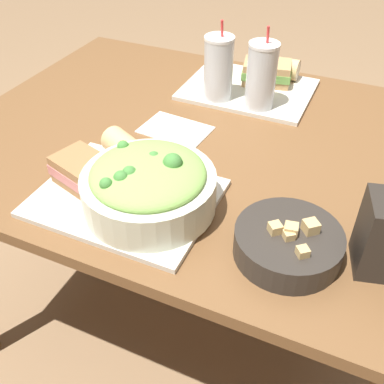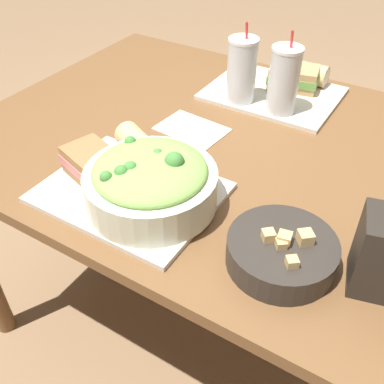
% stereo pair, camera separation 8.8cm
% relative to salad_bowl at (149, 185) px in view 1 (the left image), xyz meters
% --- Properties ---
extents(ground_plane, '(12.00, 12.00, 0.00)m').
position_rel_salad_bowl_xyz_m(ground_plane, '(-0.03, 0.30, -0.80)').
color(ground_plane, '#846647').
extents(dining_table, '(1.22, 0.97, 0.73)m').
position_rel_salad_bowl_xyz_m(dining_table, '(-0.03, 0.30, -0.16)').
color(dining_table, brown).
rests_on(dining_table, ground_plane).
extents(tray_near, '(0.37, 0.29, 0.01)m').
position_rel_salad_bowl_xyz_m(tray_near, '(-0.06, 0.01, -0.06)').
color(tray_near, beige).
rests_on(tray_near, dining_table).
extents(tray_far, '(0.37, 0.29, 0.01)m').
position_rel_salad_bowl_xyz_m(tray_far, '(0.01, 0.59, -0.06)').
color(tray_far, beige).
rests_on(tray_far, dining_table).
extents(salad_bowl, '(0.27, 0.27, 0.12)m').
position_rel_salad_bowl_xyz_m(salad_bowl, '(0.00, 0.00, 0.00)').
color(salad_bowl, beige).
rests_on(salad_bowl, tray_near).
extents(soup_bowl, '(0.20, 0.20, 0.08)m').
position_rel_salad_bowl_xyz_m(soup_bowl, '(0.29, -0.01, -0.04)').
color(soup_bowl, '#2D2823').
rests_on(soup_bowl, dining_table).
extents(sandwich_near, '(0.17, 0.13, 0.06)m').
position_rel_salad_bowl_xyz_m(sandwich_near, '(-0.16, 0.00, -0.02)').
color(sandwich_near, olive).
rests_on(sandwich_near, tray_near).
extents(baguette_near, '(0.17, 0.13, 0.06)m').
position_rel_salad_bowl_xyz_m(baguette_near, '(-0.11, 0.11, -0.02)').
color(baguette_near, tan).
rests_on(baguette_near, tray_near).
extents(sandwich_far, '(0.16, 0.13, 0.06)m').
position_rel_salad_bowl_xyz_m(sandwich_far, '(0.05, 0.65, -0.02)').
color(sandwich_far, tan).
rests_on(sandwich_far, tray_far).
extents(baguette_far, '(0.14, 0.06, 0.06)m').
position_rel_salad_bowl_xyz_m(baguette_far, '(0.06, 0.70, -0.02)').
color(baguette_far, tan).
rests_on(baguette_far, tray_far).
extents(drink_cup_dark, '(0.08, 0.08, 0.22)m').
position_rel_salad_bowl_xyz_m(drink_cup_dark, '(-0.05, 0.50, 0.03)').
color(drink_cup_dark, silver).
rests_on(drink_cup_dark, tray_far).
extents(drink_cup_red, '(0.08, 0.08, 0.22)m').
position_rel_salad_bowl_xyz_m(drink_cup_red, '(0.07, 0.50, 0.03)').
color(drink_cup_red, silver).
rests_on(drink_cup_red, tray_far).
extents(napkin_folded, '(0.19, 0.14, 0.00)m').
position_rel_salad_bowl_xyz_m(napkin_folded, '(-0.09, 0.30, -0.06)').
color(napkin_folded, silver).
rests_on(napkin_folded, dining_table).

